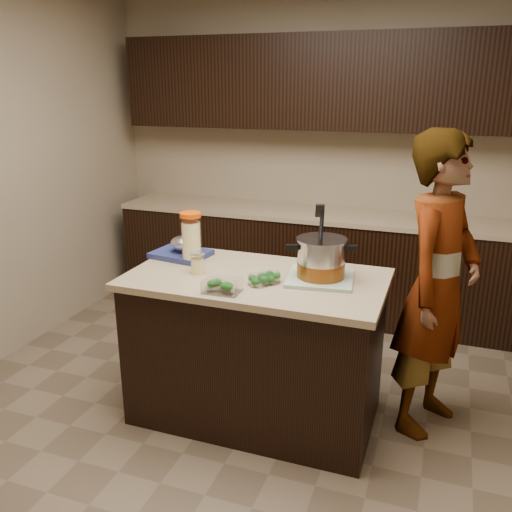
{
  "coord_description": "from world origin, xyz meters",
  "views": [
    {
      "loc": [
        0.98,
        -2.72,
        1.95
      ],
      "look_at": [
        0.0,
        0.0,
        1.02
      ],
      "focal_mm": 38.0,
      "sensor_mm": 36.0,
      "label": 1
    }
  ],
  "objects_px": {
    "island": "(256,347)",
    "person": "(438,287)",
    "stock_pot": "(321,260)",
    "lemonade_pitcher": "(191,240)"
  },
  "relations": [
    {
      "from": "island",
      "to": "lemonade_pitcher",
      "type": "xyz_separation_m",
      "value": [
        -0.45,
        0.09,
        0.59
      ]
    },
    {
      "from": "island",
      "to": "person",
      "type": "xyz_separation_m",
      "value": [
        0.98,
        0.27,
        0.41
      ]
    },
    {
      "from": "island",
      "to": "stock_pot",
      "type": "xyz_separation_m",
      "value": [
        0.36,
        0.07,
        0.56
      ]
    },
    {
      "from": "lemonade_pitcher",
      "to": "person",
      "type": "height_order",
      "value": "person"
    },
    {
      "from": "person",
      "to": "stock_pot",
      "type": "bearing_deg",
      "value": 130.2
    },
    {
      "from": "lemonade_pitcher",
      "to": "island",
      "type": "bearing_deg",
      "value": -11.68
    },
    {
      "from": "island",
      "to": "lemonade_pitcher",
      "type": "relative_size",
      "value": 4.73
    },
    {
      "from": "island",
      "to": "stock_pot",
      "type": "height_order",
      "value": "stock_pot"
    },
    {
      "from": "lemonade_pitcher",
      "to": "person",
      "type": "xyz_separation_m",
      "value": [
        1.43,
        0.18,
        -0.18
      ]
    },
    {
      "from": "island",
      "to": "person",
      "type": "distance_m",
      "value": 1.1
    }
  ]
}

